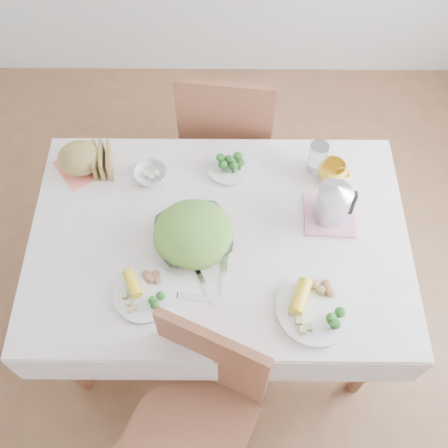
{
  "coord_description": "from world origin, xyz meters",
  "views": [
    {
      "loc": [
        0.03,
        -1.04,
        2.55
      ],
      "look_at": [
        0.02,
        0.02,
        0.82
      ],
      "focal_mm": 42.0,
      "sensor_mm": 36.0,
      "label": 1
    }
  ],
  "objects_px": {
    "dining_table": "(220,278)",
    "salad_bowl": "(194,237)",
    "chair_near": "(192,426)",
    "dinner_plate_right": "(315,309)",
    "yellow_mug": "(332,172)",
    "chair_far": "(229,134)",
    "dinner_plate_left": "(145,294)",
    "electric_kettle": "(334,199)"
  },
  "relations": [
    {
      "from": "chair_far",
      "to": "salad_bowl",
      "type": "distance_m",
      "value": 0.9
    },
    {
      "from": "dining_table",
      "to": "chair_far",
      "type": "height_order",
      "value": "chair_far"
    },
    {
      "from": "dinner_plate_right",
      "to": "chair_near",
      "type": "bearing_deg",
      "value": -142.32
    },
    {
      "from": "chair_far",
      "to": "dinner_plate_right",
      "type": "relative_size",
      "value": 3.48
    },
    {
      "from": "dining_table",
      "to": "chair_near",
      "type": "relative_size",
      "value": 1.46
    },
    {
      "from": "dinner_plate_left",
      "to": "yellow_mug",
      "type": "bearing_deg",
      "value": 36.2
    },
    {
      "from": "dining_table",
      "to": "dinner_plate_left",
      "type": "relative_size",
      "value": 5.92
    },
    {
      "from": "salad_bowl",
      "to": "dinner_plate_left",
      "type": "height_order",
      "value": "salad_bowl"
    },
    {
      "from": "chair_far",
      "to": "dinner_plate_left",
      "type": "bearing_deg",
      "value": 80.32
    },
    {
      "from": "dining_table",
      "to": "yellow_mug",
      "type": "height_order",
      "value": "yellow_mug"
    },
    {
      "from": "dinner_plate_left",
      "to": "dinner_plate_right",
      "type": "distance_m",
      "value": 0.62
    },
    {
      "from": "dining_table",
      "to": "dinner_plate_left",
      "type": "bearing_deg",
      "value": -136.63
    },
    {
      "from": "dining_table",
      "to": "salad_bowl",
      "type": "relative_size",
      "value": 4.82
    },
    {
      "from": "salad_bowl",
      "to": "electric_kettle",
      "type": "bearing_deg",
      "value": 13.01
    },
    {
      "from": "dinner_plate_right",
      "to": "electric_kettle",
      "type": "bearing_deg",
      "value": 77.37
    },
    {
      "from": "chair_near",
      "to": "chair_far",
      "type": "height_order",
      "value": "chair_far"
    },
    {
      "from": "electric_kettle",
      "to": "chair_far",
      "type": "bearing_deg",
      "value": 108.04
    },
    {
      "from": "chair_far",
      "to": "dinner_plate_right",
      "type": "height_order",
      "value": "chair_far"
    },
    {
      "from": "dinner_plate_right",
      "to": "yellow_mug",
      "type": "xyz_separation_m",
      "value": [
        0.11,
        0.6,
        0.04
      ]
    },
    {
      "from": "chair_near",
      "to": "chair_far",
      "type": "bearing_deg",
      "value": 109.21
    },
    {
      "from": "yellow_mug",
      "to": "electric_kettle",
      "type": "distance_m",
      "value": 0.2
    },
    {
      "from": "chair_near",
      "to": "yellow_mug",
      "type": "height_order",
      "value": "chair_near"
    },
    {
      "from": "salad_bowl",
      "to": "yellow_mug",
      "type": "distance_m",
      "value": 0.64
    },
    {
      "from": "chair_far",
      "to": "yellow_mug",
      "type": "xyz_separation_m",
      "value": [
        0.42,
        -0.51,
        0.34
      ]
    },
    {
      "from": "dinner_plate_left",
      "to": "chair_far",
      "type": "bearing_deg",
      "value": 73.37
    },
    {
      "from": "dinner_plate_right",
      "to": "electric_kettle",
      "type": "height_order",
      "value": "electric_kettle"
    },
    {
      "from": "dinner_plate_right",
      "to": "chair_far",
      "type": "bearing_deg",
      "value": 105.67
    },
    {
      "from": "chair_near",
      "to": "salad_bowl",
      "type": "relative_size",
      "value": 3.31
    },
    {
      "from": "dining_table",
      "to": "salad_bowl",
      "type": "height_order",
      "value": "salad_bowl"
    },
    {
      "from": "chair_far",
      "to": "electric_kettle",
      "type": "height_order",
      "value": "electric_kettle"
    },
    {
      "from": "dinner_plate_right",
      "to": "yellow_mug",
      "type": "distance_m",
      "value": 0.61
    },
    {
      "from": "dinner_plate_left",
      "to": "yellow_mug",
      "type": "height_order",
      "value": "yellow_mug"
    },
    {
      "from": "dinner_plate_left",
      "to": "electric_kettle",
      "type": "relative_size",
      "value": 1.26
    },
    {
      "from": "salad_bowl",
      "to": "dinner_plate_right",
      "type": "xyz_separation_m",
      "value": [
        0.45,
        -0.28,
        -0.02
      ]
    },
    {
      "from": "salad_bowl",
      "to": "chair_near",
      "type": "bearing_deg",
      "value": -90.01
    },
    {
      "from": "dinner_plate_left",
      "to": "dinner_plate_right",
      "type": "bearing_deg",
      "value": -5.27
    },
    {
      "from": "chair_far",
      "to": "dinner_plate_left",
      "type": "distance_m",
      "value": 1.13
    },
    {
      "from": "chair_near",
      "to": "electric_kettle",
      "type": "distance_m",
      "value": 1.02
    },
    {
      "from": "dinner_plate_left",
      "to": "electric_kettle",
      "type": "height_order",
      "value": "electric_kettle"
    },
    {
      "from": "chair_near",
      "to": "salad_bowl",
      "type": "height_order",
      "value": "chair_near"
    },
    {
      "from": "salad_bowl",
      "to": "chair_far",
      "type": "bearing_deg",
      "value": 80.26
    },
    {
      "from": "dinner_plate_right",
      "to": "dining_table",
      "type": "bearing_deg",
      "value": 138.56
    }
  ]
}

